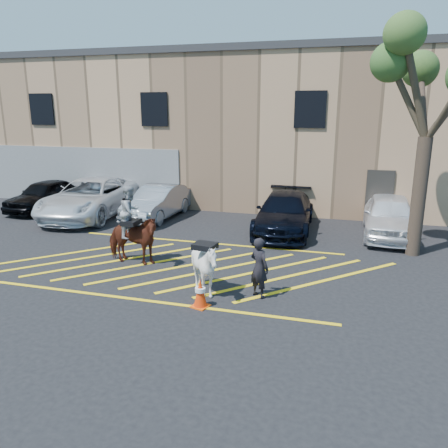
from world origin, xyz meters
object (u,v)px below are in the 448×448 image
(car_blue_suv, at_px, (285,213))
(tree, at_px, (433,72))
(car_white_pickup, at_px, (91,198))
(car_silver_sedan, at_px, (158,202))
(handler, at_px, (259,268))
(mounted_bay, at_px, (132,233))
(car_white_suv, at_px, (389,216))
(car_black_suv, at_px, (45,195))
(traffic_cone, at_px, (200,293))
(saddled_white, at_px, (205,267))

(car_blue_suv, height_order, tree, tree)
(car_white_pickup, bearing_deg, car_silver_sedan, 4.93)
(handler, xyz_separation_m, tree, (4.20, 4.63, 4.91))
(car_blue_suv, relative_size, mounted_bay, 2.07)
(car_white_suv, bearing_deg, mounted_bay, -144.14)
(car_white_pickup, relative_size, car_blue_suv, 1.18)
(car_silver_sedan, distance_m, tree, 11.45)
(handler, xyz_separation_m, mounted_bay, (-4.20, 1.34, 0.21))
(car_black_suv, relative_size, car_silver_sedan, 0.97)
(car_white_pickup, relative_size, traffic_cone, 8.19)
(mounted_bay, bearing_deg, car_white_pickup, 132.30)
(car_white_suv, xyz_separation_m, mounted_bay, (-7.80, -5.38, 0.21))
(traffic_cone, bearing_deg, handler, 38.16)
(car_white_suv, bearing_deg, car_white_pickup, -177.41)
(tree, bearing_deg, car_black_suv, 171.70)
(car_blue_suv, xyz_separation_m, mounted_bay, (-3.94, -4.99, 0.25))
(car_silver_sedan, relative_size, mounted_bay, 1.75)
(car_white_suv, bearing_deg, car_blue_suv, -172.96)
(car_blue_suv, height_order, handler, handler)
(mounted_bay, bearing_deg, tree, 21.42)
(car_black_suv, height_order, saddled_white, saddled_white)
(handler, bearing_deg, saddled_white, 43.61)
(handler, distance_m, tree, 7.95)
(car_blue_suv, relative_size, saddled_white, 3.43)
(car_blue_suv, relative_size, tree, 0.69)
(car_white_pickup, relative_size, car_silver_sedan, 1.40)
(saddled_white, bearing_deg, car_silver_sedan, 122.17)
(handler, bearing_deg, car_white_pickup, -3.10)
(car_black_suv, distance_m, car_silver_sedan, 5.74)
(car_white_suv, xyz_separation_m, handler, (-3.60, -6.72, 0.01))
(car_white_pickup, height_order, traffic_cone, car_white_pickup)
(mounted_bay, bearing_deg, car_blue_suv, 51.70)
(car_blue_suv, bearing_deg, traffic_cone, -99.46)
(mounted_bay, height_order, tree, tree)
(mounted_bay, height_order, traffic_cone, mounted_bay)
(saddled_white, bearing_deg, car_blue_suv, 80.63)
(tree, bearing_deg, car_white_suv, 105.90)
(car_white_suv, height_order, handler, handler)
(car_black_suv, xyz_separation_m, handler, (11.60, -6.94, 0.07))
(car_white_suv, distance_m, traffic_cone, 9.10)
(handler, bearing_deg, traffic_cone, 71.11)
(car_silver_sedan, distance_m, car_blue_suv, 5.63)
(mounted_bay, relative_size, saddled_white, 1.66)
(car_black_suv, bearing_deg, handler, -26.06)
(car_white_pickup, distance_m, handler, 10.93)
(car_white_pickup, distance_m, mounted_bay, 6.89)
(car_white_pickup, bearing_deg, handler, -40.36)
(handler, bearing_deg, tree, -99.23)
(car_silver_sedan, bearing_deg, car_black_suv, -177.29)
(traffic_cone, bearing_deg, saddled_white, 98.54)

